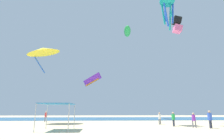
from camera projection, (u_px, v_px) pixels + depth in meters
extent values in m
cube|color=beige|center=(109.00, 129.00, 18.58)|extent=(110.00, 110.00, 0.10)
cube|color=#28608C|center=(105.00, 119.00, 42.21)|extent=(110.00, 18.69, 0.03)
cylinder|color=#B2B2B7|center=(35.00, 118.00, 15.04)|extent=(0.07, 0.07, 2.39)
cylinder|color=#B2B2B7|center=(69.00, 118.00, 15.20)|extent=(0.07, 0.07, 2.39)
cylinder|color=#B2B2B7|center=(47.00, 117.00, 18.27)|extent=(0.07, 0.07, 2.39)
cylinder|color=#B2B2B7|center=(74.00, 117.00, 18.43)|extent=(0.07, 0.07, 2.39)
cube|color=#1972B7|center=(58.00, 104.00, 17.01)|extent=(2.87, 3.39, 0.06)
cylinder|color=slate|center=(160.00, 122.00, 24.06)|extent=(0.14, 0.14, 0.72)
cylinder|color=slate|center=(159.00, 122.00, 23.89)|extent=(0.14, 0.14, 0.72)
cylinder|color=white|center=(159.00, 116.00, 24.12)|extent=(0.38, 0.38, 0.63)
sphere|color=tan|center=(159.00, 113.00, 24.22)|extent=(0.24, 0.24, 0.24)
cylinder|color=#33384C|center=(174.00, 123.00, 21.11)|extent=(0.15, 0.15, 0.74)
cylinder|color=#33384C|center=(173.00, 123.00, 20.88)|extent=(0.15, 0.15, 0.74)
cylinder|color=green|center=(173.00, 117.00, 21.15)|extent=(0.39, 0.39, 0.65)
sphere|color=tan|center=(173.00, 113.00, 21.25)|extent=(0.24, 0.24, 0.24)
cylinder|color=slate|center=(193.00, 124.00, 19.44)|extent=(0.14, 0.14, 0.72)
cylinder|color=slate|center=(196.00, 124.00, 19.32)|extent=(0.14, 0.14, 0.72)
cylinder|color=purple|center=(194.00, 118.00, 19.53)|extent=(0.37, 0.37, 0.62)
sphere|color=tan|center=(193.00, 114.00, 19.63)|extent=(0.23, 0.23, 0.23)
cylinder|color=slate|center=(47.00, 119.00, 29.49)|extent=(0.15, 0.15, 0.79)
cylinder|color=slate|center=(45.00, 119.00, 29.54)|extent=(0.15, 0.15, 0.79)
cylinder|color=red|center=(46.00, 115.00, 29.68)|extent=(0.41, 0.41, 0.68)
sphere|color=tan|center=(46.00, 112.00, 29.79)|extent=(0.26, 0.26, 0.26)
cylinder|color=#33384C|center=(210.00, 124.00, 18.51)|extent=(0.16, 0.16, 0.82)
cylinder|color=#33384C|center=(211.00, 124.00, 18.72)|extent=(0.16, 0.16, 0.82)
cylinder|color=blue|center=(210.00, 117.00, 18.79)|extent=(0.43, 0.43, 0.72)
sphere|color=tan|center=(209.00, 112.00, 18.90)|extent=(0.27, 0.27, 0.27)
cube|color=black|center=(177.00, 21.00, 29.48)|extent=(1.51, 1.29, 1.34)
cube|color=pink|center=(177.00, 29.00, 29.15)|extent=(1.51, 1.29, 1.34)
cone|color=yellow|center=(43.00, 50.00, 27.92)|extent=(6.85, 6.83, 1.99)
cylinder|color=blue|center=(38.00, 63.00, 29.18)|extent=(2.10, 1.51, 3.19)
cube|color=purple|center=(92.00, 80.00, 44.31)|extent=(4.68, 3.15, 3.20)
cube|color=orange|center=(92.00, 82.00, 44.16)|extent=(3.40, 2.42, 1.77)
ellipsoid|color=teal|center=(167.00, 1.00, 25.79)|extent=(2.58, 2.58, 1.53)
cylinder|color=teal|center=(171.00, 9.00, 24.81)|extent=(0.29, 0.46, 2.38)
cylinder|color=blue|center=(173.00, 13.00, 25.20)|extent=(0.53, 0.32, 3.08)
cylinder|color=teal|center=(170.00, 18.00, 25.72)|extent=(0.51, 0.50, 3.79)
cylinder|color=blue|center=(165.00, 14.00, 26.02)|extent=(0.29, 0.46, 2.38)
cylinder|color=teal|center=(163.00, 14.00, 25.47)|extent=(0.53, 0.32, 3.08)
cylinder|color=blue|center=(166.00, 14.00, 24.79)|extent=(0.51, 0.50, 3.79)
ellipsoid|color=green|center=(127.00, 31.00, 46.04)|extent=(2.38, 5.91, 1.68)
cone|color=pink|center=(127.00, 28.00, 46.24)|extent=(0.94, 0.94, 0.60)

